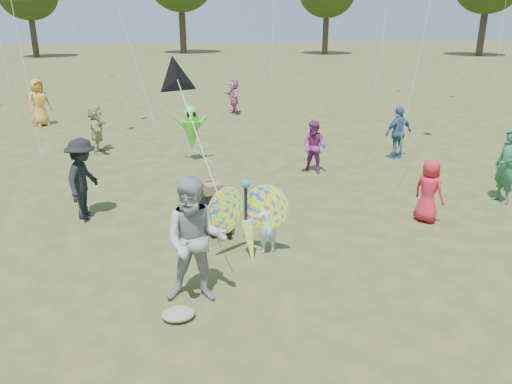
% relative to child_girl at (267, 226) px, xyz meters
% --- Properties ---
extents(ground, '(160.00, 160.00, 0.00)m').
position_rel_child_girl_xyz_m(ground, '(0.06, -1.09, -0.55)').
color(ground, '#51592B').
rests_on(ground, ground).
extents(child_girl, '(0.44, 0.33, 1.10)m').
position_rel_child_girl_xyz_m(child_girl, '(0.00, 0.00, 0.00)').
color(child_girl, '#A8CFEE').
rests_on(child_girl, ground).
extents(adult_man, '(1.14, 0.97, 2.05)m').
position_rel_child_girl_xyz_m(adult_man, '(-1.47, -1.41, 0.48)').
color(adult_man, '#97979C').
rests_on(adult_man, ground).
extents(grey_bag, '(0.50, 0.41, 0.16)m').
position_rel_child_girl_xyz_m(grey_bag, '(-1.81, -1.90, -0.47)').
color(grey_bag, gray).
rests_on(grey_bag, ground).
extents(crowd_a, '(0.71, 0.82, 1.41)m').
position_rel_child_girl_xyz_m(crowd_a, '(3.79, 0.82, 0.15)').
color(crowd_a, red).
rests_on(crowd_a, ground).
extents(crowd_b, '(0.98, 1.32, 1.82)m').
position_rel_child_girl_xyz_m(crowd_b, '(-3.58, 2.54, 0.36)').
color(crowd_b, black).
rests_on(crowd_b, ground).
extents(crowd_c, '(1.04, 0.63, 1.65)m').
position_rel_child_girl_xyz_m(crowd_c, '(5.52, 5.71, 0.28)').
color(crowd_c, '#32648B').
rests_on(crowd_c, ground).
extents(crowd_d, '(0.48, 1.47, 1.58)m').
position_rel_child_girl_xyz_m(crowd_d, '(-3.83, 8.37, 0.24)').
color(crowd_d, tan).
rests_on(crowd_d, ground).
extents(crowd_e, '(0.93, 0.92, 1.52)m').
position_rel_child_girl_xyz_m(crowd_e, '(2.46, 4.76, 0.21)').
color(crowd_e, '#7F2A77').
rests_on(crowd_e, ground).
extents(crowd_f, '(0.45, 0.67, 1.81)m').
position_rel_child_girl_xyz_m(crowd_f, '(6.19, 1.52, 0.36)').
color(crowd_f, '#286D44').
rests_on(crowd_f, ground).
extents(crowd_g, '(1.11, 1.05, 1.91)m').
position_rel_child_girl_xyz_m(crowd_g, '(-6.52, 13.28, 0.41)').
color(crowd_g, gold).
rests_on(crowd_g, ground).
extents(crowd_j, '(0.70, 1.55, 1.61)m').
position_rel_child_girl_xyz_m(crowd_j, '(1.69, 14.32, 0.25)').
color(crowd_j, '#BB6B9A').
rests_on(crowd_j, ground).
extents(jogging_stroller, '(0.65, 1.11, 1.09)m').
position_rel_child_girl_xyz_m(jogging_stroller, '(-0.88, 1.19, 0.06)').
color(jogging_stroller, black).
rests_on(jogging_stroller, ground).
extents(butterfly_kite, '(1.74, 0.75, 1.72)m').
position_rel_child_girl_xyz_m(butterfly_kite, '(-0.40, -0.09, 0.21)').
color(butterfly_kite, '#FC3227').
rests_on(butterfly_kite, ground).
extents(delta_kite_rig, '(0.90, 2.30, 2.00)m').
position_rel_child_girl_xyz_m(delta_kite_rig, '(-1.51, 0.66, 2.68)').
color(delta_kite_rig, black).
rests_on(delta_kite_rig, ground).
extents(alien_kite, '(1.12, 0.69, 1.74)m').
position_rel_child_girl_xyz_m(alien_kite, '(-0.86, 6.69, 0.42)').
color(alien_kite, '#4CD231').
rests_on(alien_kite, ground).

